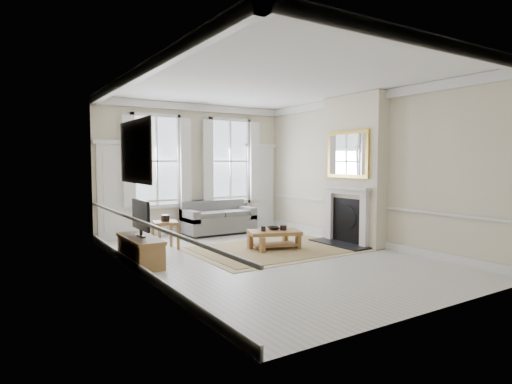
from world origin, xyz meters
TOP-DOWN VIEW (x-y plane):
  - floor at (0.00, 0.00)m, footprint 7.20×7.20m
  - ceiling at (0.00, 0.00)m, footprint 7.20×7.20m
  - back_wall at (0.00, 3.60)m, footprint 5.20×0.00m
  - left_wall at (-2.60, 0.00)m, footprint 0.00×7.20m
  - right_wall at (2.60, 0.00)m, footprint 0.00×7.20m
  - window_left at (-1.05, 3.55)m, footprint 1.26×0.20m
  - window_right at (1.05, 3.55)m, footprint 1.26×0.20m
  - door_left at (-2.05, 3.56)m, footprint 0.90×0.08m
  - door_right at (2.05, 3.56)m, footprint 0.90×0.08m
  - painting at (-2.56, 0.30)m, footprint 0.05×1.66m
  - chimney_breast at (2.43, 0.20)m, footprint 0.35×1.70m
  - hearth at (2.00, 0.20)m, footprint 0.55×1.50m
  - fireplace at (2.20, 0.20)m, footprint 0.21×1.45m
  - mirror at (2.21, 0.20)m, footprint 0.06×1.26m
  - sofa at (0.43, 3.11)m, footprint 1.83×0.89m
  - side_table at (-1.46, 1.89)m, footprint 0.60×0.60m
  - rug at (0.50, 0.61)m, footprint 3.50×2.60m
  - coffee_table at (0.50, 0.61)m, footprint 1.24×0.97m
  - ceramic_pot_a at (0.25, 0.66)m, footprint 0.10×0.10m
  - ceramic_pot_b at (0.70, 0.56)m, footprint 0.15×0.15m
  - bowl at (0.55, 0.71)m, footprint 0.28×0.28m
  - tv_stand at (-2.34, 0.84)m, footprint 0.46×1.42m
  - tv at (-2.32, 0.84)m, footprint 0.08×0.90m

SIDE VIEW (x-z plane):
  - floor at x=0.00m, z-range 0.00..0.00m
  - rug at x=0.50m, z-range 0.00..0.02m
  - hearth at x=2.00m, z-range 0.00..0.05m
  - tv_stand at x=-2.34m, z-range 0.00..0.51m
  - coffee_table at x=0.50m, z-range 0.13..0.53m
  - sofa at x=0.43m, z-range -0.07..0.79m
  - bowl at x=0.55m, z-range 0.41..0.48m
  - ceramic_pot_a at x=0.25m, z-range 0.41..0.51m
  - ceramic_pot_b at x=0.70m, z-range 0.41..0.51m
  - side_table at x=-1.46m, z-range 0.19..0.79m
  - fireplace at x=2.20m, z-range 0.07..1.40m
  - tv at x=-2.32m, z-range 0.56..1.24m
  - door_left at x=-2.05m, z-range 0.00..2.30m
  - door_right at x=2.05m, z-range 0.00..2.30m
  - back_wall at x=0.00m, z-range -0.90..4.30m
  - left_wall at x=-2.60m, z-range -1.90..5.30m
  - right_wall at x=2.60m, z-range -1.90..5.30m
  - chimney_breast at x=2.43m, z-range 0.01..3.39m
  - window_left at x=-1.05m, z-range 0.80..3.00m
  - window_right at x=1.05m, z-range 0.80..3.00m
  - painting at x=-2.56m, z-range 1.52..2.58m
  - mirror at x=2.21m, z-range 1.52..2.58m
  - ceiling at x=0.00m, z-range 3.40..3.40m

